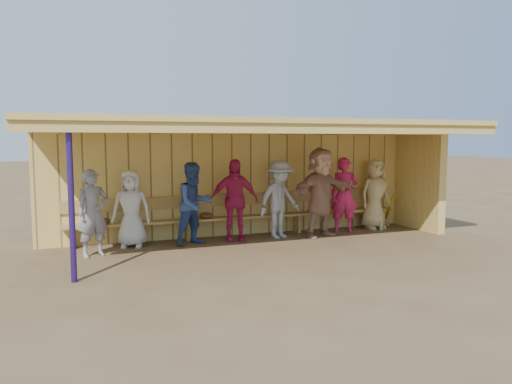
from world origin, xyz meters
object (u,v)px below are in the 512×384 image
Objects in this scene: player_d at (234,200)px; player_g at (344,195)px; bench at (244,212)px; player_e at (279,199)px; player_b at (131,208)px; player_c at (194,204)px; player_h at (375,194)px; player_f at (321,192)px; player_a at (93,213)px.

player_d reaches higher than player_g.
player_e is at bearing -38.96° from bench.
player_b is at bearing -172.95° from bench.
bench is at bearing 123.54° from player_e.
player_e reaches higher than player_b.
player_h is at bearing -15.20° from player_c.
player_b is at bearing -172.56° from player_d.
player_h is 0.22× the size of bench.
player_h is at bearing -12.80° from player_e.
player_f is 1.75m from player_h.
player_h reaches higher than player_b.
player_d reaches higher than player_e.
player_b is at bearing 155.98° from player_f.
player_a is at bearing 167.70° from player_e.
player_d is at bearing -129.81° from bench.
player_c reaches higher than bench.
player_b is 3.12m from player_e.
player_e is 1.01× the size of player_h.
player_h reaches higher than bench.
player_e is at bearing -17.50° from player_c.
player_b is at bearing 150.88° from player_c.
player_f is at bearing -22.04° from player_c.
player_a is at bearing -154.09° from player_g.
player_b is 0.20× the size of bench.
player_a is at bearing -164.91° from bench.
player_h is at bearing -4.04° from player_f.
player_c is (1.97, 0.33, 0.04)m from player_a.
player_c is 1.39m from bench.
player_d is 1.02× the size of player_e.
player_g is 0.23× the size of bench.
player_g is at bearing -13.95° from player_e.
player_e is at bearing 6.81° from player_d.
player_c reaches higher than player_b.
player_e is (1.89, 0.02, 0.01)m from player_c.
player_g is at bearing 3.56° from player_f.
player_b is 2.11m from player_d.
player_h is at bearing 13.30° from player_d.
bench is at bearing -168.89° from player_g.
player_a reaches higher than bench.
player_d is 3.59m from player_h.
bench is at bearing 61.33° from player_d.
player_c is at bearing 163.22° from player_e.
player_e is 0.98× the size of player_g.
player_h is (4.47, 0.24, -0.00)m from player_c.
bench is (1.25, 0.54, -0.31)m from player_c.
player_b is 2.50m from bench.
player_d is at bearing 153.43° from player_f.
player_d is 0.66m from bench.
player_a is at bearing 177.84° from player_h.
player_d is at bearing 158.18° from player_e.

